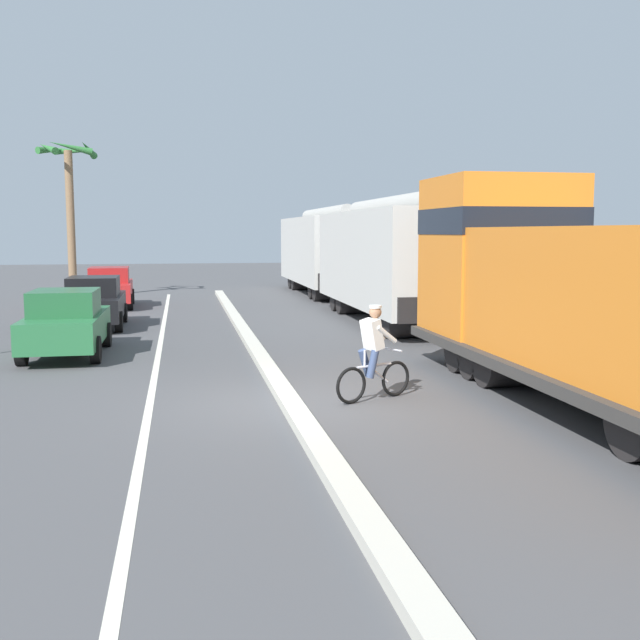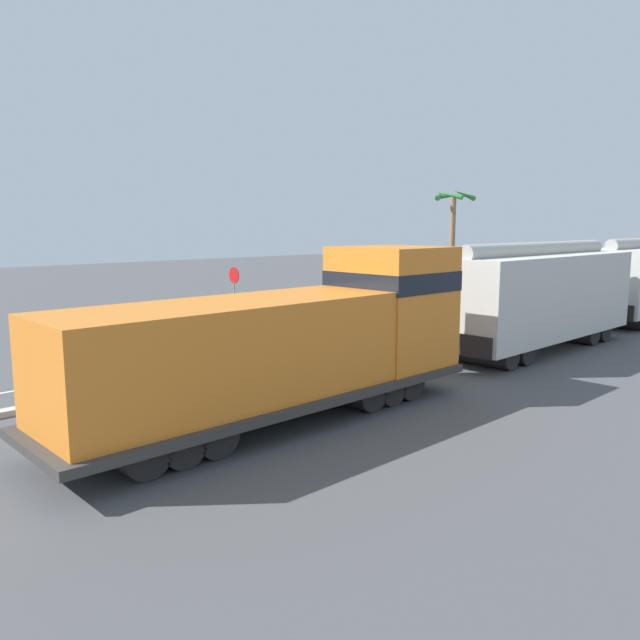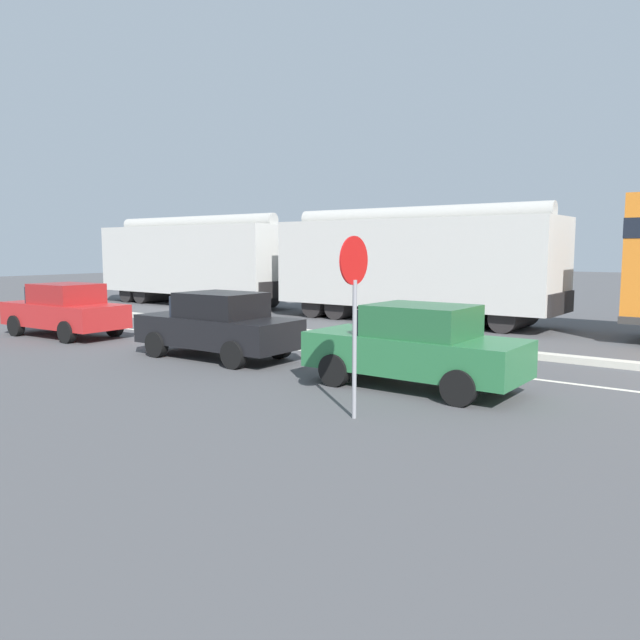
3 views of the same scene
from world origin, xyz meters
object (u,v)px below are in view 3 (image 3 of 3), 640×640
(stop_sign, at_px, (354,291))
(parked_car_black, at_px, (218,325))
(hopper_car_middle, at_px, (195,261))
(hopper_car_lead, at_px, (414,265))
(parked_car_green, at_px, (415,346))
(parked_car_red, at_px, (65,310))

(stop_sign, bearing_deg, parked_car_black, 65.52)
(hopper_car_middle, distance_m, stop_sign, 20.94)
(hopper_car_middle, relative_size, stop_sign, 3.68)
(hopper_car_lead, relative_size, parked_car_green, 2.52)
(hopper_car_middle, height_order, parked_car_red, hopper_car_middle)
(hopper_car_middle, bearing_deg, parked_car_black, -130.21)
(parked_car_green, xyz_separation_m, parked_car_red, (-0.04, 11.94, 0.00))
(parked_car_green, distance_m, parked_car_black, 5.44)
(hopper_car_lead, relative_size, parked_car_black, 2.51)
(parked_car_black, xyz_separation_m, parked_car_red, (-0.11, 6.50, 0.00))
(parked_car_green, bearing_deg, parked_car_red, 90.17)
(stop_sign, bearing_deg, hopper_car_middle, 54.43)
(hopper_car_lead, xyz_separation_m, hopper_car_middle, (0.00, 11.60, 0.00))
(parked_car_green, relative_size, parked_car_red, 0.99)
(parked_car_black, bearing_deg, hopper_car_middle, 49.79)
(parked_car_black, height_order, parked_car_red, same)
(parked_car_red, distance_m, stop_sign, 12.49)
(hopper_car_lead, xyz_separation_m, stop_sign, (-12.18, -5.43, -0.05))
(hopper_car_lead, bearing_deg, stop_sign, -155.97)
(hopper_car_middle, xyz_separation_m, parked_car_red, (-9.71, -4.85, -1.26))
(hopper_car_lead, bearing_deg, parked_car_red, 145.19)
(hopper_car_lead, relative_size, hopper_car_middle, 1.00)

